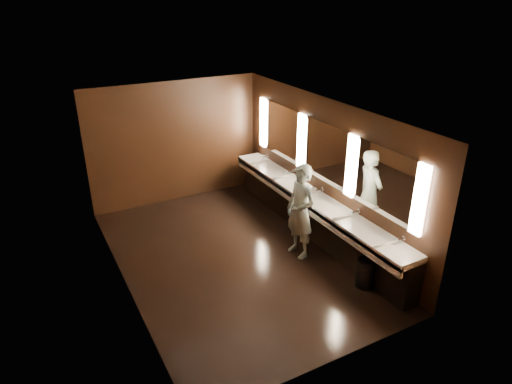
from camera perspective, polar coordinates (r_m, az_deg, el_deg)
floor at (r=8.72m, az=-2.77°, el=-8.11°), size 6.00×6.00×0.00m
ceiling at (r=7.58m, az=-3.21°, el=10.01°), size 4.00×6.00×0.02m
wall_back at (r=10.66m, az=-10.03°, el=6.12°), size 4.00×0.02×2.80m
wall_front at (r=5.82m, az=10.16°, el=-10.38°), size 4.00×0.02×2.80m
wall_left at (r=7.50m, az=-16.88°, el=-2.67°), size 0.02×6.00×2.80m
wall_right at (r=9.02m, az=8.57°, el=2.79°), size 0.02×6.00×2.80m
sink_counter at (r=9.27m, az=7.19°, el=-2.63°), size 0.55×5.40×1.01m
mirror_band at (r=8.88m, az=8.60°, el=4.87°), size 0.06×5.03×1.15m
person at (r=8.40m, az=5.58°, el=-2.43°), size 0.50×0.70×1.81m
trash_bin at (r=8.03m, az=13.59°, el=-9.82°), size 0.40×0.40×0.51m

